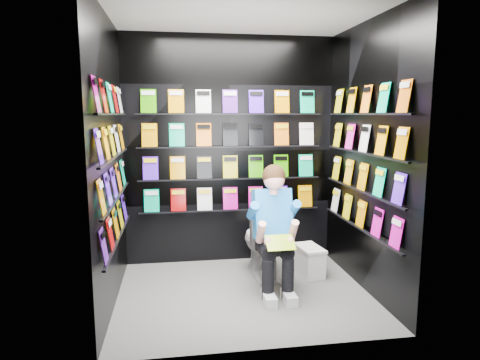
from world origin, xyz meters
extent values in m
plane|color=#565654|center=(0.00, 0.00, 0.00)|extent=(2.40, 2.40, 0.00)
plane|color=white|center=(0.00, 0.00, 2.60)|extent=(2.40, 2.40, 0.00)
cube|color=black|center=(0.00, 1.00, 1.30)|extent=(2.40, 0.04, 2.60)
cube|color=black|center=(0.00, -1.00, 1.30)|extent=(2.40, 0.04, 2.60)
cube|color=black|center=(-1.20, 0.00, 1.30)|extent=(0.04, 2.00, 2.60)
cube|color=black|center=(1.20, 0.00, 1.30)|extent=(0.04, 2.00, 2.60)
imported|color=white|center=(0.29, 0.46, 0.37)|extent=(0.44, 0.76, 0.73)
cube|color=silver|center=(0.78, 0.39, 0.14)|extent=(0.26, 0.40, 0.28)
cube|color=silver|center=(0.78, 0.39, 0.30)|extent=(0.28, 0.42, 0.03)
cube|color=#169B16|center=(0.29, -0.27, 0.58)|extent=(0.26, 0.16, 0.11)
camera|label=1|loc=(-0.63, -3.87, 1.72)|focal=32.00mm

